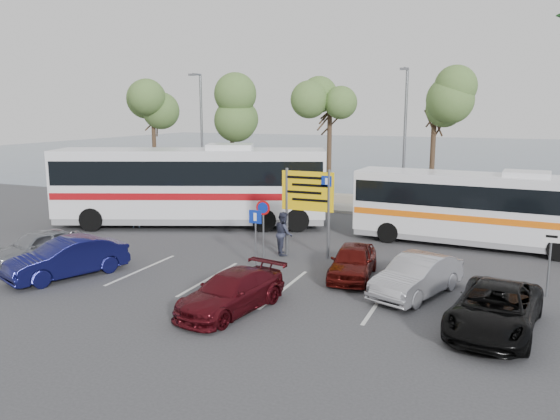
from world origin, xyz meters
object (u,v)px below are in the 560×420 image
at_px(car_blue, 67,258).
at_px(suv_black, 495,309).
at_px(direction_sign, 308,198).
at_px(pedestrian_near, 136,213).
at_px(street_lamp_right, 405,134).
at_px(car_red, 353,261).
at_px(coach_bus_left, 191,188).
at_px(street_lamp_left, 201,130).
at_px(car_maroon, 231,292).
at_px(car_silver_b, 417,276).
at_px(pedestrian_far, 284,233).
at_px(car_silver_a, 38,247).
at_px(coach_bus_right, 482,211).

distance_m(car_blue, suv_black, 14.32).
relative_size(direction_sign, pedestrian_near, 2.30).
xyz_separation_m(street_lamp_right, direction_sign, (-2.00, -10.32, -2.17)).
xyz_separation_m(car_blue, car_red, (9.51, 3.81, -0.08)).
height_order(coach_bus_left, pedestrian_near, coach_bus_left).
bearing_deg(car_red, pedestrian_near, 156.15).
bearing_deg(car_red, street_lamp_right, 86.08).
xyz_separation_m(street_lamp_left, pedestrian_near, (1.11, -8.52, -3.82)).
relative_size(car_maroon, pedestrian_near, 2.58).
height_order(direction_sign, car_silver_b, direction_sign).
bearing_deg(car_maroon, direction_sign, 101.49).
bearing_deg(coach_bus_left, car_silver_b, -27.56).
bearing_deg(car_maroon, street_lamp_left, 134.40).
relative_size(street_lamp_right, pedestrian_far, 4.46).
bearing_deg(car_silver_a, car_maroon, 8.77).
bearing_deg(car_silver_b, direction_sign, 167.30).
bearing_deg(car_silver_b, coach_bus_left, 172.65).
bearing_deg(coach_bus_right, car_silver_a, -149.61).
bearing_deg(car_silver_a, coach_bus_right, 49.61).
bearing_deg(street_lamp_right, coach_bus_right, -52.93).
bearing_deg(pedestrian_near, car_red, 125.50).
bearing_deg(street_lamp_left, street_lamp_right, 0.00).
height_order(coach_bus_right, car_red, coach_bus_right).
relative_size(street_lamp_right, car_silver_a, 2.09).
height_order(coach_bus_left, car_maroon, coach_bus_left).
bearing_deg(coach_bus_left, pedestrian_near, -147.93).
xyz_separation_m(direction_sign, pedestrian_far, (-1.00, -0.10, -1.53)).
relative_size(car_silver_a, car_maroon, 0.95).
bearing_deg(street_lamp_right, direction_sign, -100.94).
bearing_deg(car_silver_b, car_red, 176.94).
bearing_deg(car_blue, coach_bus_left, 115.38).
height_order(direction_sign, pedestrian_far, direction_sign).
height_order(car_red, pedestrian_near, pedestrian_near).
bearing_deg(car_silver_b, suv_black, -21.32).
bearing_deg(pedestrian_far, pedestrian_near, 47.35).
bearing_deg(car_silver_a, car_blue, -3.12).
distance_m(street_lamp_left, car_silver_b, 21.22).
xyz_separation_m(street_lamp_left, direction_sign, (11.00, -10.32, -2.17)).
bearing_deg(pedestrian_far, direction_sign, -114.90).
bearing_deg(car_silver_a, street_lamp_left, 115.17).
bearing_deg(suv_black, coach_bus_left, 157.45).
bearing_deg(street_lamp_right, car_silver_b, -77.87).
relative_size(car_blue, car_red, 1.17).
relative_size(direction_sign, car_maroon, 0.89).
relative_size(car_maroon, car_red, 1.12).
bearing_deg(coach_bus_left, street_lamp_left, 116.50).
xyz_separation_m(coach_bus_left, car_maroon, (7.50, -10.00, -1.38)).
bearing_deg(car_blue, direction_sign, 62.64).
bearing_deg(pedestrian_near, street_lamp_right, 178.74).
relative_size(car_blue, pedestrian_far, 2.35).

